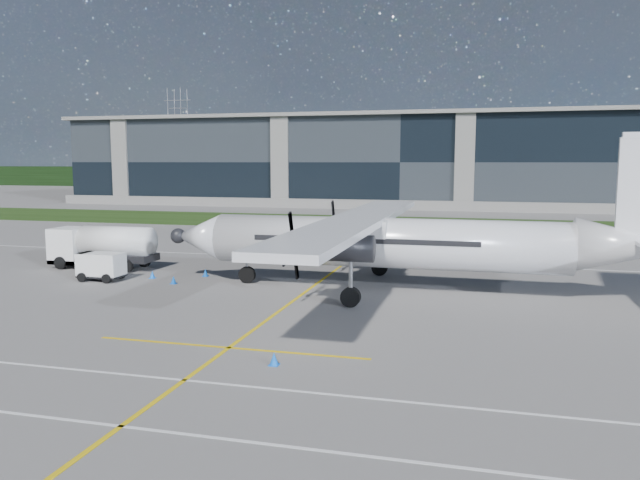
{
  "coord_description": "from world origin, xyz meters",
  "views": [
    {
      "loc": [
        13.08,
        -29.35,
        7.73
      ],
      "look_at": [
        3.34,
        7.62,
        2.87
      ],
      "focal_mm": 35.0,
      "sensor_mm": 36.0,
      "label": 1
    }
  ],
  "objects_px": {
    "baggage_tug": "(101,267)",
    "ground_crew_person": "(98,263)",
    "safety_cone_nose_stbd": "(205,273)",
    "pylon_west": "(178,137)",
    "safety_cone_stbdwing": "(392,249)",
    "safety_cone_fwd": "(152,275)",
    "safety_cone_portwing": "(274,359)",
    "fuel_tanker_truck": "(96,247)",
    "safety_cone_nose_port": "(174,280)",
    "turboprop_aircraft": "(405,214)"
  },
  "relations": [
    {
      "from": "safety_cone_fwd",
      "to": "safety_cone_portwing",
      "type": "xyz_separation_m",
      "value": [
        13.58,
        -14.74,
        0.0
      ]
    },
    {
      "from": "fuel_tanker_truck",
      "to": "baggage_tug",
      "type": "height_order",
      "value": "fuel_tanker_truck"
    },
    {
      "from": "baggage_tug",
      "to": "safety_cone_portwing",
      "type": "distance_m",
      "value": 21.11
    },
    {
      "from": "ground_crew_person",
      "to": "safety_cone_nose_port",
      "type": "distance_m",
      "value": 6.13
    },
    {
      "from": "safety_cone_nose_port",
      "to": "safety_cone_stbdwing",
      "type": "bearing_deg",
      "value": 56.38
    },
    {
      "from": "fuel_tanker_truck",
      "to": "safety_cone_stbdwing",
      "type": "distance_m",
      "value": 23.7
    },
    {
      "from": "pylon_west",
      "to": "safety_cone_fwd",
      "type": "bearing_deg",
      "value": -63.27
    },
    {
      "from": "pylon_west",
      "to": "turboprop_aircraft",
      "type": "bearing_deg",
      "value": -58.18
    },
    {
      "from": "fuel_tanker_truck",
      "to": "ground_crew_person",
      "type": "relative_size",
      "value": 4.28
    },
    {
      "from": "fuel_tanker_truck",
      "to": "baggage_tug",
      "type": "relative_size",
      "value": 2.74
    },
    {
      "from": "fuel_tanker_truck",
      "to": "safety_cone_stbdwing",
      "type": "height_order",
      "value": "fuel_tanker_truck"
    },
    {
      "from": "turboprop_aircraft",
      "to": "safety_cone_portwing",
      "type": "bearing_deg",
      "value": -101.58
    },
    {
      "from": "fuel_tanker_truck",
      "to": "pylon_west",
      "type": "bearing_deg",
      "value": 115.19
    },
    {
      "from": "safety_cone_fwd",
      "to": "safety_cone_nose_stbd",
      "type": "xyz_separation_m",
      "value": [
        3.11,
        1.53,
        0.0
      ]
    },
    {
      "from": "baggage_tug",
      "to": "safety_cone_fwd",
      "type": "height_order",
      "value": "baggage_tug"
    },
    {
      "from": "pylon_west",
      "to": "safety_cone_nose_port",
      "type": "xyz_separation_m",
      "value": [
        74.22,
        -144.21,
        -14.75
      ]
    },
    {
      "from": "safety_cone_fwd",
      "to": "pylon_west",
      "type": "bearing_deg",
      "value": 116.73
    },
    {
      "from": "safety_cone_stbdwing",
      "to": "fuel_tanker_truck",
      "type": "bearing_deg",
      "value": -146.16
    },
    {
      "from": "pylon_west",
      "to": "ground_crew_person",
      "type": "relative_size",
      "value": 15.65
    },
    {
      "from": "baggage_tug",
      "to": "ground_crew_person",
      "type": "xyz_separation_m",
      "value": [
        -0.94,
        1.03,
        0.06
      ]
    },
    {
      "from": "ground_crew_person",
      "to": "safety_cone_fwd",
      "type": "distance_m",
      "value": 3.86
    },
    {
      "from": "turboprop_aircraft",
      "to": "fuel_tanker_truck",
      "type": "distance_m",
      "value": 22.97
    },
    {
      "from": "fuel_tanker_truck",
      "to": "baggage_tug",
      "type": "distance_m",
      "value": 5.23
    },
    {
      "from": "safety_cone_nose_stbd",
      "to": "safety_cone_nose_port",
      "type": "height_order",
      "value": "same"
    },
    {
      "from": "ground_crew_person",
      "to": "safety_cone_portwing",
      "type": "bearing_deg",
      "value": -123.04
    },
    {
      "from": "pylon_west",
      "to": "safety_cone_nose_stbd",
      "type": "distance_m",
      "value": 160.72
    },
    {
      "from": "pylon_west",
      "to": "safety_cone_stbdwing",
      "type": "relative_size",
      "value": 60.0
    },
    {
      "from": "pylon_west",
      "to": "safety_cone_fwd",
      "type": "distance_m",
      "value": 160.65
    },
    {
      "from": "turboprop_aircraft",
      "to": "safety_cone_stbdwing",
      "type": "height_order",
      "value": "turboprop_aircraft"
    },
    {
      "from": "fuel_tanker_truck",
      "to": "baggage_tug",
      "type": "bearing_deg",
      "value": -52.39
    },
    {
      "from": "fuel_tanker_truck",
      "to": "safety_cone_nose_port",
      "type": "distance_m",
      "value": 9.25
    },
    {
      "from": "baggage_tug",
      "to": "safety_cone_nose_stbd",
      "type": "xyz_separation_m",
      "value": [
        5.94,
        3.01,
        -0.65
      ]
    },
    {
      "from": "safety_cone_portwing",
      "to": "ground_crew_person",
      "type": "bearing_deg",
      "value": 140.51
    },
    {
      "from": "ground_crew_person",
      "to": "safety_cone_nose_port",
      "type": "relative_size",
      "value": 3.83
    },
    {
      "from": "safety_cone_portwing",
      "to": "safety_cone_nose_stbd",
      "type": "relative_size",
      "value": 1.0
    },
    {
      "from": "safety_cone_stbdwing",
      "to": "turboprop_aircraft",
      "type": "bearing_deg",
      "value": -79.31
    },
    {
      "from": "safety_cone_nose_stbd",
      "to": "safety_cone_portwing",
      "type": "bearing_deg",
      "value": -57.26
    },
    {
      "from": "safety_cone_fwd",
      "to": "safety_cone_portwing",
      "type": "relative_size",
      "value": 1.0
    },
    {
      "from": "ground_crew_person",
      "to": "safety_cone_portwing",
      "type": "distance_m",
      "value": 22.49
    },
    {
      "from": "safety_cone_stbdwing",
      "to": "baggage_tug",
      "type": "bearing_deg",
      "value": -133.63
    },
    {
      "from": "safety_cone_fwd",
      "to": "turboprop_aircraft",
      "type": "bearing_deg",
      "value": 0.43
    },
    {
      "from": "baggage_tug",
      "to": "safety_cone_stbdwing",
      "type": "xyz_separation_m",
      "value": [
        16.49,
        17.3,
        -0.65
      ]
    },
    {
      "from": "safety_cone_portwing",
      "to": "pylon_west",
      "type": "bearing_deg",
      "value": 118.49
    },
    {
      "from": "pylon_west",
      "to": "safety_cone_fwd",
      "type": "height_order",
      "value": "pylon_west"
    },
    {
      "from": "safety_cone_nose_stbd",
      "to": "ground_crew_person",
      "type": "bearing_deg",
      "value": -163.96
    },
    {
      "from": "baggage_tug",
      "to": "safety_cone_stbdwing",
      "type": "distance_m",
      "value": 23.9
    },
    {
      "from": "pylon_west",
      "to": "safety_cone_stbdwing",
      "type": "xyz_separation_m",
      "value": [
        85.62,
        -127.05,
        -14.75
      ]
    },
    {
      "from": "pylon_west",
      "to": "safety_cone_nose_stbd",
      "type": "height_order",
      "value": "pylon_west"
    },
    {
      "from": "turboprop_aircraft",
      "to": "baggage_tug",
      "type": "height_order",
      "value": "turboprop_aircraft"
    },
    {
      "from": "pylon_west",
      "to": "safety_cone_stbdwing",
      "type": "bearing_deg",
      "value": -56.02
    }
  ]
}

